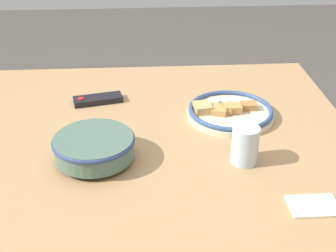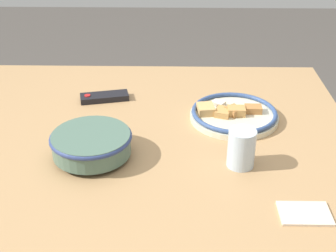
% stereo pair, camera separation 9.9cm
% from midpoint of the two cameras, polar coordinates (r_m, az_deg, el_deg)
% --- Properties ---
extents(dining_table, '(1.26, 1.07, 0.71)m').
position_cam_midpoint_polar(dining_table, '(1.45, -0.51, -3.51)').
color(dining_table, tan).
rests_on(dining_table, ground_plane).
extents(noodle_bowl, '(0.23, 0.23, 0.07)m').
position_cam_midpoint_polar(noodle_bowl, '(1.29, -7.16, -2.17)').
color(noodle_bowl, '#4C6B5B').
rests_on(noodle_bowl, dining_table).
extents(food_plate, '(0.28, 0.28, 0.04)m').
position_cam_midpoint_polar(food_plate, '(1.51, 9.83, 1.40)').
color(food_plate, beige).
rests_on(food_plate, dining_table).
extents(tv_remote, '(0.17, 0.09, 0.02)m').
position_cam_midpoint_polar(tv_remote, '(1.62, -6.04, 3.51)').
color(tv_remote, black).
rests_on(tv_remote, dining_table).
extents(drinking_glass, '(0.07, 0.07, 0.11)m').
position_cam_midpoint_polar(drinking_glass, '(1.27, 11.17, -2.73)').
color(drinking_glass, silver).
rests_on(drinking_glass, dining_table).
extents(folded_napkin, '(0.12, 0.08, 0.01)m').
position_cam_midpoint_polar(folded_napkin, '(1.17, 18.73, -10.12)').
color(folded_napkin, beige).
rests_on(folded_napkin, dining_table).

